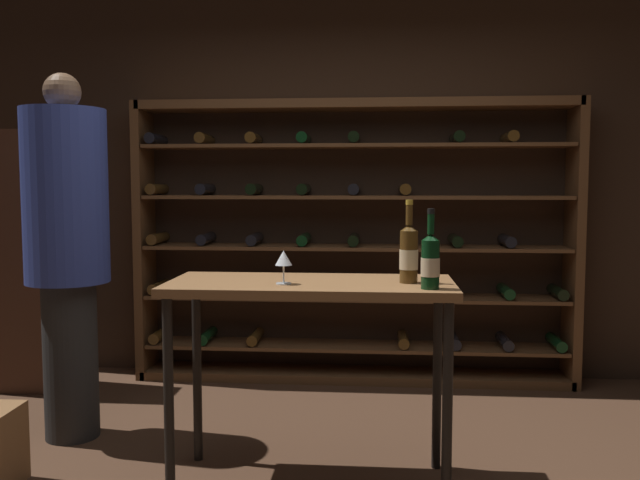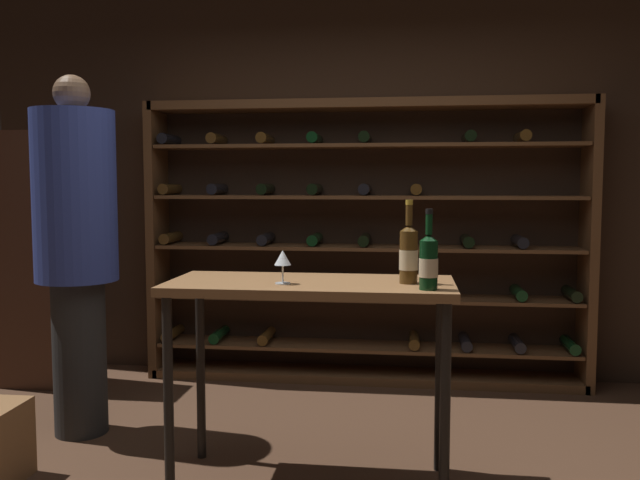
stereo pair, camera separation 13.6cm
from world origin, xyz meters
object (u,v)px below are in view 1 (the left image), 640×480
at_px(wine_rack, 349,243).
at_px(wine_bottle_green_slim, 409,253).
at_px(wine_bottle_black_capsule, 430,261).
at_px(wine_glass_stemmed_right, 284,260).
at_px(person_bystander_dark_jacket, 67,239).
at_px(display_cabinet, 21,260).
at_px(tasting_table, 311,306).

bearing_deg(wine_rack, wine_bottle_green_slim, -79.01).
relative_size(wine_bottle_black_capsule, wine_glass_stemmed_right, 2.26).
height_order(wine_rack, wine_glass_stemmed_right, wine_rack).
distance_m(person_bystander_dark_jacket, wine_glass_stemmed_right, 1.37).
bearing_deg(person_bystander_dark_jacket, display_cabinet, -171.63).
relative_size(wine_rack, wine_bottle_green_slim, 8.29).
relative_size(wine_rack, tasting_table, 2.38).
bearing_deg(display_cabinet, tasting_table, -32.65).
height_order(wine_bottle_black_capsule, wine_glass_stemmed_right, wine_bottle_black_capsule).
bearing_deg(display_cabinet, wine_bottle_green_slim, -28.10).
xyz_separation_m(wine_bottle_black_capsule, wine_bottle_green_slim, (-0.08, 0.17, 0.01)).
xyz_separation_m(wine_rack, tasting_table, (-0.11, -1.67, -0.13)).
relative_size(tasting_table, display_cabinet, 0.74).
relative_size(wine_rack, person_bystander_dark_jacket, 1.55).
relative_size(wine_bottle_green_slim, wine_glass_stemmed_right, 2.48).
relative_size(display_cabinet, wine_bottle_green_slim, 4.71).
bearing_deg(wine_bottle_black_capsule, display_cabinet, 149.84).
xyz_separation_m(wine_rack, person_bystander_dark_jacket, (-1.46, -1.20, 0.12)).
bearing_deg(wine_bottle_green_slim, wine_bottle_black_capsule, -63.99).
bearing_deg(wine_bottle_green_slim, tasting_table, 178.77).
bearing_deg(wine_glass_stemmed_right, tasting_table, 41.05).
distance_m(wine_rack, person_bystander_dark_jacket, 1.89).
relative_size(display_cabinet, wine_glass_stemmed_right, 11.68).
distance_m(person_bystander_dark_jacket, display_cabinet, 1.15).
xyz_separation_m(person_bystander_dark_jacket, display_cabinet, (-0.73, 0.86, -0.22)).
height_order(display_cabinet, wine_bottle_black_capsule, display_cabinet).
relative_size(tasting_table, wine_glass_stemmed_right, 8.66).
distance_m(wine_rack, display_cabinet, 2.22).
distance_m(tasting_table, wine_bottle_black_capsule, 0.59).
bearing_deg(wine_rack, wine_glass_stemmed_right, -97.03).
bearing_deg(person_bystander_dark_jacket, tasting_table, 38.60).
bearing_deg(wine_bottle_green_slim, person_bystander_dark_jacket, 164.80).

